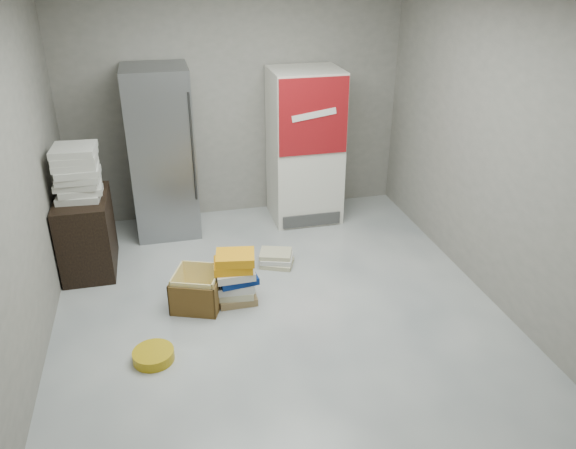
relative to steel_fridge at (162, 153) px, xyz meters
The scene contains 10 objects.
ground 2.50m from the steel_fridge, 67.10° to the right, with size 5.00×5.00×0.00m, color beige.
room_shell 2.46m from the steel_fridge, 67.10° to the right, with size 4.04×5.04×2.82m.
steel_fridge is the anchor object (origin of this frame).
coke_cooler 1.65m from the steel_fridge, ahead, with size 0.80×0.73×1.80m.
wood_shelf 1.23m from the steel_fridge, 138.69° to the right, with size 0.50×0.80×0.80m, color black.
supply_box_stack 1.10m from the steel_fridge, 138.39° to the right, with size 0.44×0.44×0.52m.
phonebook_stack_main 1.91m from the steel_fridge, 72.40° to the right, with size 0.41×0.33×0.52m.
phonebook_stack_side 1.77m from the steel_fridge, 46.57° to the right, with size 0.40×0.38×0.15m.
cardboard_box 1.87m from the steel_fridge, 83.51° to the right, with size 0.56×0.56×0.35m.
bucket_lid 2.56m from the steel_fridge, 95.74° to the right, with size 0.33×0.33×0.09m, color #B89511.
Camera 1 is at (-0.91, -4.01, 3.00)m, focal length 35.00 mm.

